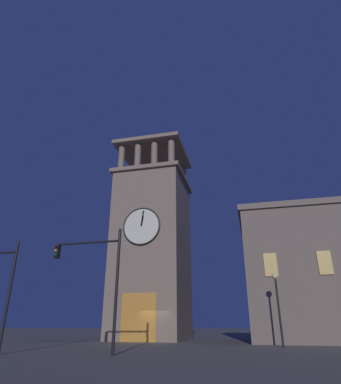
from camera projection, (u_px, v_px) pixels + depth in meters
ground_plane at (154, 342)px, 26.98m from camera, size 200.00×200.00×0.00m
clocktower at (153, 248)px, 34.12m from camera, size 7.44×8.21×23.32m
adjacent_wing_building at (340, 273)px, 28.19m from camera, size 16.39×9.25×11.01m
traffic_signal_near at (97, 270)px, 17.51m from camera, size 3.96×0.41×6.36m
street_lamp at (277, 294)px, 22.41m from camera, size 0.44×0.44×4.79m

